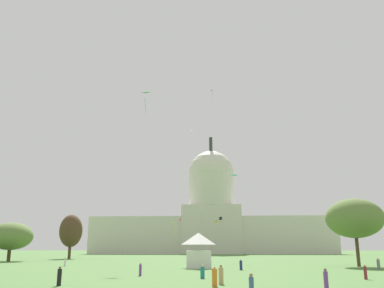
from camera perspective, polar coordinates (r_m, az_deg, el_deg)
The scene contains 25 objects.
capitol_building at distance 213.23m, azimuth 2.78°, elevation -10.47°, with size 122.68×23.93×61.02m.
event_tent at distance 71.96m, azimuth 0.91°, elevation -14.67°, with size 4.70×7.31×5.82m.
tree_west_far at distance 112.94m, azimuth -24.08°, elevation -11.74°, with size 14.89×14.90×9.38m.
tree_west_mid at distance 130.72m, azimuth -16.63°, elevation -11.61°, with size 7.39×8.53×12.99m.
tree_east_mid at distance 81.76m, azimuth 21.84°, elevation -9.66°, with size 12.08×11.56×12.15m.
person_navy_mid_right at distance 65.68m, azimuth 6.88°, elevation -16.52°, with size 0.58×0.58×1.60m.
person_purple_near_tree_west at distance 52.63m, azimuth -7.27°, elevation -17.10°, with size 0.42×0.42×1.55m.
person_tan_mid_left at distance 40.75m, azimuth 4.10°, elevation -17.92°, with size 0.58×0.58×1.77m.
person_purple_mid_center at distance 37.78m, azimuth 18.29°, elevation -17.61°, with size 0.51×0.51×1.69m.
person_white_edge_west at distance 80.76m, azimuth -17.41°, elevation -15.58°, with size 0.48×0.48×1.50m.
person_black_aisle_center at distance 40.87m, azimuth -18.12°, elevation -17.30°, with size 0.53×0.53×1.72m.
person_maroon_front_center at distance 50.20m, azimuth 23.16°, elevation -16.22°, with size 0.36×0.36×1.61m.
person_grey_front_left at distance 72.83m, azimuth 24.70°, elevation -15.08°, with size 0.66×0.66×1.76m.
person_teal_front_right at distance 48.01m, azimuth 1.48°, elevation -17.56°, with size 0.67×0.67×1.49m.
person_denim_near_tree_east at distance 28.50m, azimuth 8.35°, elevation -19.35°, with size 0.40×0.40×1.77m.
person_orange_edge_east at distance 38.26m, azimuth 3.19°, elevation -18.21°, with size 0.53×0.53×1.72m.
kite_orange_low at distance 192.37m, azimuth 1.24°, elevation -10.02°, with size 1.35×1.90×4.03m.
kite_yellow_low at distance 129.35m, azimuth -2.43°, elevation -11.24°, with size 1.08×1.30×3.74m.
kite_gold_low at distance 184.78m, azimuth 3.44°, elevation -10.81°, with size 1.37×1.37×1.03m.
kite_white_high at distance 185.57m, azimuth 0.11°, elevation 1.80°, with size 1.13×1.15×0.31m.
kite_cyan_mid at distance 104.41m, azimuth 6.09°, elevation -4.48°, with size 1.88×1.41×0.28m.
kite_black_low at distance 192.99m, azimuth 4.04°, elevation -10.37°, with size 1.57×1.56×2.78m.
kite_green_mid at distance 86.78m, azimuth -6.39°, elevation 6.75°, with size 1.76×0.97×4.29m.
kite_red_low at distance 166.11m, azimuth -1.64°, elevation -10.54°, with size 0.56×0.67×1.12m.
kite_pink_high at distance 153.25m, azimuth 2.68°, elevation 7.25°, with size 1.04×1.68×4.24m.
Camera 1 is at (4.31, -24.02, 3.44)m, focal length 38.00 mm.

